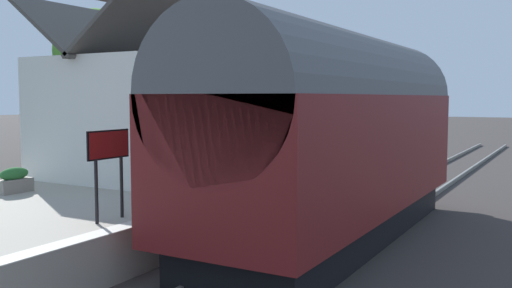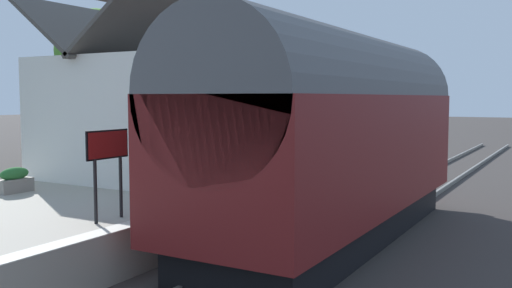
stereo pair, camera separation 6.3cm
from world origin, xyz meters
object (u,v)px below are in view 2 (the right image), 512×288
Objects in this scene: planter_by_door at (226,170)px; station_sign_board at (108,152)px; planter_edge_far at (15,180)px; station_building at (160,112)px; tree_mid_background at (98,52)px; train at (335,133)px; planter_bench_right at (298,140)px; bench_by_lamp at (318,140)px; planter_bench_left at (196,180)px.

planter_by_door is 0.50× the size of station_sign_board.
station_building is at bearing -5.26° from planter_edge_far.
planter_by_door is at bearing -124.50° from tree_mid_background.
train is 6.38m from station_building.
station_sign_board is at bearing 145.29° from train.
tree_mid_background is (-1.20, 10.55, 4.11)m from planter_bench_right.
planter_by_door is at bearing -49.97° from planter_edge_far.
train is at bearing -154.35° from bench_by_lamp.
planter_edge_far is (-2.77, 6.53, -1.12)m from train.
planter_bench_right is at bearing 0.25° from station_building.
planter_edge_far is 0.11× the size of tree_mid_background.
planter_bench_left is 4.05m from planter_edge_far.
planter_by_door reaches higher than planter_bench_right.
station_building is 4.05m from planter_bench_left.
planter_bench_right is (10.69, 3.26, -0.10)m from planter_by_door.
train reaches higher than station_sign_board.
tree_mid_background reaches higher than station_building.
station_sign_board is (-3.80, 2.64, -0.20)m from train.
train is 10.13× the size of planter_bench_right.
planter_by_door is at bearing -169.87° from bench_by_lamp.
planter_by_door is 0.99× the size of planter_edge_far.
planter_bench_left is at bearing 100.17° from train.
station_building reaches higher than station_sign_board.
planter_bench_left is (-0.85, 0.25, -0.14)m from planter_by_door.
bench_by_lamp is at bearing 25.65° from train.
train is at bearing -67.05° from planter_edge_far.
bench_by_lamp is 0.89× the size of station_sign_board.
tree_mid_background is at bearing 55.50° from planter_by_door.
tree_mid_background is at bearing 96.47° from planter_bench_right.
station_sign_board is at bearing -134.00° from tree_mid_background.
station_building is 9.16× the size of planter_bench_left.
planter_edge_far is at bearing 75.10° from station_sign_board.
station_building is 8.55× the size of planter_by_door.
bench_by_lamp reaches higher than planter_by_door.
station_sign_board is (-13.23, -1.89, 0.71)m from bench_by_lamp.
station_building reaches higher than train.
station_sign_board reaches higher than planter_by_door.
planter_by_door is at bearing 3.61° from station_sign_board.
tree_mid_background reaches higher than station_sign_board.
planter_edge_far is at bearing 112.95° from train.
tree_mid_background is (0.35, 12.18, 3.94)m from bench_by_lamp.
tree_mid_background reaches higher than planter_by_door.
planter_bench_right is (1.55, 1.63, -0.17)m from bench_by_lamp.
planter_edge_far is (-4.54, 0.42, -1.43)m from station_building.
station_building is 4.30× the size of station_sign_board.
station_building is at bearing 65.22° from planter_by_door.
planter_edge_far is (-2.20, 3.39, 0.01)m from planter_bench_left.
station_building reaches higher than planter_bench_left.
bench_by_lamp is 13.38m from station_sign_board.
station_building is 3.78m from planter_by_door.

